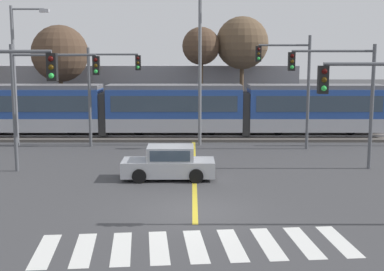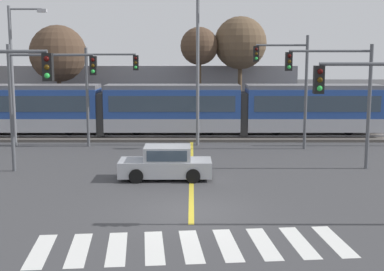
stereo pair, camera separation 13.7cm
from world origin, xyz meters
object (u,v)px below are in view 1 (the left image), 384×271
Objects in this scene: traffic_light_mid_left at (41,88)px; street_lamp_west at (15,67)px; traffic_light_mid_right at (341,86)px; bare_tree_west at (57,54)px; sedan_crossing at (167,164)px; street_lamp_centre at (201,58)px; bare_tree_east at (199,47)px; bare_tree_far_east at (240,43)px; light_rail_tram at (172,108)px; traffic_light_far_left at (104,82)px; traffic_light_far_right at (290,77)px.

street_lamp_west is (-3.51, 7.25, 0.82)m from traffic_light_mid_left.
traffic_light_mid_right is 22.34m from bare_tree_west.
sedan_crossing is 10.40m from street_lamp_centre.
street_lamp_centre is at bearing -89.83° from bare_tree_east.
bare_tree_far_east is (10.95, 15.90, 2.41)m from traffic_light_mid_left.
street_lamp_centre reaches higher than bare_tree_west.
light_rail_tram is at bearing 18.85° from street_lamp_west.
bare_tree_far_east is at bearing 11.46° from bare_tree_east.
traffic_light_mid_left is 15.05m from bare_tree_west.
street_lamp_west reaches higher than bare_tree_far_east.
street_lamp_west is at bearing -149.13° from bare_tree_far_east.
traffic_light_mid_right is 16.26m from bare_tree_east.
light_rail_tram is 5.63m from traffic_light_far_left.
traffic_light_far_left is 11.13m from traffic_light_far_right.
traffic_light_mid_left is at bearing -177.71° from traffic_light_mid_right.
traffic_light_far_left is 6.09m from street_lamp_centre.
street_lamp_west is 1.00× the size of bare_tree_far_east.
bare_tree_far_east reaches higher than traffic_light_far_right.
bare_tree_far_east is (14.46, 8.64, 1.59)m from street_lamp_west.
traffic_light_mid_right reaches higher than light_rail_tram.
bare_tree_east is at bearing 119.79° from traffic_light_far_right.
traffic_light_far_right is 0.88× the size of bare_tree_east.
sedan_crossing is 0.44× the size of street_lamp_centre.
traffic_light_far_right is (13.01, 6.15, 0.29)m from traffic_light_mid_left.
bare_tree_far_east is (5.01, 5.42, 4.41)m from light_rail_tram.
bare_tree_east is (-5.21, 9.11, 1.83)m from traffic_light_far_right.
traffic_light_mid_right is at bearing -65.43° from bare_tree_east.
traffic_light_mid_right is at bearing -76.93° from bare_tree_far_east.
traffic_light_far_right is 5.47m from street_lamp_centre.
traffic_light_mid_right is at bearing -27.12° from traffic_light_far_left.
street_lamp_west is at bearing 177.63° from traffic_light_far_left.
bare_tree_west reaches higher than traffic_light_mid_right.
traffic_light_mid_left is (-6.05, 1.61, 3.34)m from sedan_crossing.
traffic_light_far_left is (-4.13, 8.63, 3.27)m from sedan_crossing.
light_rail_tram is 3.30× the size of bare_tree_far_east.
bare_tree_west is 13.76m from bare_tree_far_east.
traffic_light_mid_left is at bearing -105.28° from traffic_light_far_left.
traffic_light_mid_left is at bearing -124.56° from bare_tree_far_east.
sedan_crossing is 13.68m from street_lamp_west.
traffic_light_mid_right is (8.57, -9.90, 2.08)m from light_rail_tram.
traffic_light_mid_right is at bearing -45.93° from street_lamp_centre.
street_lamp_centre reaches higher than traffic_light_far_right.
bare_tree_east reaches higher than sedan_crossing.
traffic_light_far_right is 0.79× the size of bare_tree_far_east.
street_lamp_west is 0.89× the size of street_lamp_centre.
street_lamp_west reaches higher than sedan_crossing.
bare_tree_west is at bearing -175.05° from bare_tree_far_east.
traffic_light_far_right is (7.07, -4.33, 2.28)m from light_rail_tram.
bare_tree_far_east reaches higher than traffic_light_mid_left.
traffic_light_mid_right is 15.89m from bare_tree_far_east.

